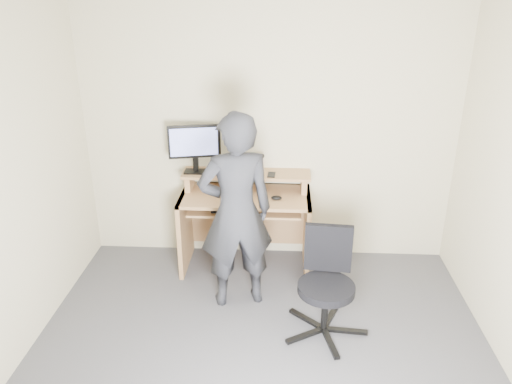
# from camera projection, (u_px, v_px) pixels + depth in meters

# --- Properties ---
(ground) EXTENTS (3.50, 3.50, 0.00)m
(ground) POSITION_uv_depth(u_px,v_px,m) (259.00, 373.00, 3.55)
(ground) COLOR #504F54
(ground) RESTS_ON ground
(back_wall) EXTENTS (3.50, 0.02, 2.50)m
(back_wall) POSITION_uv_depth(u_px,v_px,m) (269.00, 133.00, 4.66)
(back_wall) COLOR beige
(back_wall) RESTS_ON ground
(desk) EXTENTS (1.20, 0.60, 0.91)m
(desk) POSITION_uv_depth(u_px,v_px,m) (246.00, 211.00, 4.75)
(desk) COLOR tan
(desk) RESTS_ON ground
(monitor) EXTENTS (0.48, 0.14, 0.46)m
(monitor) POSITION_uv_depth(u_px,v_px,m) (194.00, 144.00, 4.57)
(monitor) COLOR black
(monitor) RESTS_ON desk
(external_drive) EXTENTS (0.11, 0.15, 0.20)m
(external_drive) POSITION_uv_depth(u_px,v_px,m) (240.00, 163.00, 4.63)
(external_drive) COLOR black
(external_drive) RESTS_ON desk
(travel_mug) EXTENTS (0.08, 0.08, 0.16)m
(travel_mug) POSITION_uv_depth(u_px,v_px,m) (260.00, 165.00, 4.62)
(travel_mug) COLOR silver
(travel_mug) RESTS_ON desk
(smartphone) EXTENTS (0.07, 0.13, 0.01)m
(smartphone) POSITION_uv_depth(u_px,v_px,m) (271.00, 175.00, 4.61)
(smartphone) COLOR black
(smartphone) RESTS_ON desk
(charger) EXTENTS (0.05, 0.05, 0.03)m
(charger) POSITION_uv_depth(u_px,v_px,m) (224.00, 173.00, 4.62)
(charger) COLOR black
(charger) RESTS_ON desk
(headphones) EXTENTS (0.18, 0.18, 0.06)m
(headphones) POSITION_uv_depth(u_px,v_px,m) (239.00, 169.00, 4.75)
(headphones) COLOR silver
(headphones) RESTS_ON desk
(keyboard) EXTENTS (0.48, 0.23, 0.03)m
(keyboard) POSITION_uv_depth(u_px,v_px,m) (236.00, 207.00, 4.55)
(keyboard) COLOR black
(keyboard) RESTS_ON desk
(mouse) EXTENTS (0.10, 0.07, 0.04)m
(mouse) POSITION_uv_depth(u_px,v_px,m) (277.00, 198.00, 4.48)
(mouse) COLOR black
(mouse) RESTS_ON desk
(office_chair) EXTENTS (0.65, 0.66, 0.83)m
(office_chair) POSITION_uv_depth(u_px,v_px,m) (327.00, 279.00, 3.83)
(office_chair) COLOR black
(office_chair) RESTS_ON ground
(person) EXTENTS (0.70, 0.55, 1.68)m
(person) POSITION_uv_depth(u_px,v_px,m) (236.00, 212.00, 4.03)
(person) COLOR black
(person) RESTS_ON ground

